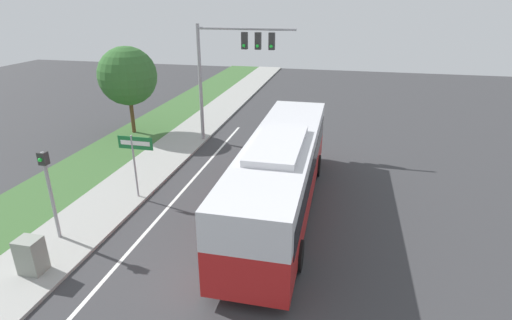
{
  "coord_description": "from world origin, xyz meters",
  "views": [
    {
      "loc": [
        3.21,
        -9.95,
        8.1
      ],
      "look_at": [
        -0.26,
        5.48,
        1.69
      ],
      "focal_mm": 28.0,
      "sensor_mm": 36.0,
      "label": 1
    }
  ],
  "objects_px": {
    "street_sign": "(135,153)",
    "utility_cabinet": "(31,255)",
    "signal_gantry": "(230,59)",
    "pedestrian_signal": "(48,182)",
    "bus": "(281,169)"
  },
  "relations": [
    {
      "from": "signal_gantry",
      "to": "pedestrian_signal",
      "type": "xyz_separation_m",
      "value": [
        -3.22,
        -11.47,
        -2.69
      ]
    },
    {
      "from": "signal_gantry",
      "to": "utility_cabinet",
      "type": "height_order",
      "value": "signal_gantry"
    },
    {
      "from": "pedestrian_signal",
      "to": "street_sign",
      "type": "height_order",
      "value": "pedestrian_signal"
    },
    {
      "from": "bus",
      "to": "signal_gantry",
      "type": "distance_m",
      "value": 9.17
    },
    {
      "from": "pedestrian_signal",
      "to": "street_sign",
      "type": "bearing_deg",
      "value": 69.81
    },
    {
      "from": "pedestrian_signal",
      "to": "street_sign",
      "type": "relative_size",
      "value": 1.17
    },
    {
      "from": "utility_cabinet",
      "to": "signal_gantry",
      "type": "bearing_deg",
      "value": 78.62
    },
    {
      "from": "street_sign",
      "to": "utility_cabinet",
      "type": "xyz_separation_m",
      "value": [
        -0.78,
        -5.45,
        -1.41
      ]
    },
    {
      "from": "bus",
      "to": "street_sign",
      "type": "xyz_separation_m",
      "value": [
        -6.1,
        -0.4,
        0.31
      ]
    },
    {
      "from": "signal_gantry",
      "to": "bus",
      "type": "bearing_deg",
      "value": -60.86
    },
    {
      "from": "bus",
      "to": "street_sign",
      "type": "bearing_deg",
      "value": -176.24
    },
    {
      "from": "signal_gantry",
      "to": "utility_cabinet",
      "type": "distance_m",
      "value": 14.29
    },
    {
      "from": "bus",
      "to": "pedestrian_signal",
      "type": "relative_size",
      "value": 3.6
    },
    {
      "from": "street_sign",
      "to": "signal_gantry",
      "type": "bearing_deg",
      "value": 76.42
    },
    {
      "from": "bus",
      "to": "utility_cabinet",
      "type": "bearing_deg",
      "value": -139.64
    }
  ]
}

